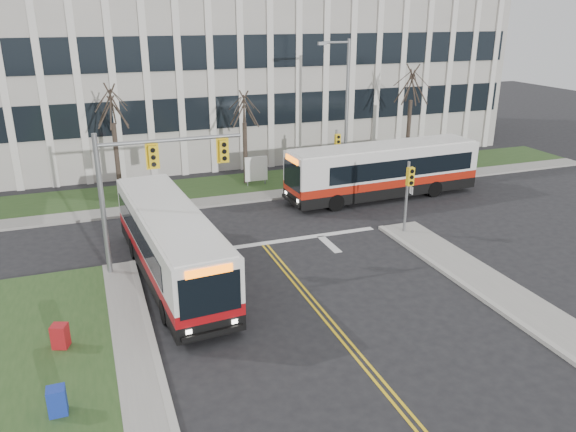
# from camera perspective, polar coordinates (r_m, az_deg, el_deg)

# --- Properties ---
(ground) EXTENTS (120.00, 120.00, 0.00)m
(ground) POSITION_cam_1_polar(r_m,az_deg,el_deg) (20.83, 4.54, -11.06)
(ground) COLOR black
(ground) RESTS_ON ground
(sidewalk_cross) EXTENTS (44.00, 1.60, 0.14)m
(sidewalk_cross) POSITION_cam_1_polar(r_m,az_deg,el_deg) (35.43, 1.74, 2.50)
(sidewalk_cross) COLOR #9E9B93
(sidewalk_cross) RESTS_ON ground
(building_lawn) EXTENTS (44.00, 5.00, 0.12)m
(building_lawn) POSITION_cam_1_polar(r_m,az_deg,el_deg) (37.93, 0.17, 3.69)
(building_lawn) COLOR #29461E
(building_lawn) RESTS_ON ground
(office_building) EXTENTS (40.00, 16.00, 12.00)m
(office_building) POSITION_cam_1_polar(r_m,az_deg,el_deg) (48.07, -4.95, 14.31)
(office_building) COLOR #B6B0A8
(office_building) RESTS_ON ground
(mast_arm_signal) EXTENTS (6.11, 0.38, 6.20)m
(mast_arm_signal) POSITION_cam_1_polar(r_m,az_deg,el_deg) (24.27, -14.65, 3.89)
(mast_arm_signal) COLOR slate
(mast_arm_signal) RESTS_ON ground
(signal_pole_near) EXTENTS (0.34, 0.39, 3.80)m
(signal_pole_near) POSITION_cam_1_polar(r_m,az_deg,el_deg) (28.61, 12.12, 2.85)
(signal_pole_near) COLOR slate
(signal_pole_near) RESTS_ON ground
(signal_pole_far) EXTENTS (0.34, 0.39, 3.80)m
(signal_pole_far) POSITION_cam_1_polar(r_m,az_deg,el_deg) (35.81, 4.96, 6.67)
(signal_pole_far) COLOR slate
(signal_pole_far) RESTS_ON ground
(streetlight) EXTENTS (2.15, 0.25, 9.20)m
(streetlight) POSITION_cam_1_polar(r_m,az_deg,el_deg) (36.36, 5.76, 11.17)
(streetlight) COLOR slate
(streetlight) RESTS_ON ground
(directory_sign) EXTENTS (1.50, 0.12, 2.00)m
(directory_sign) POSITION_cam_1_polar(r_m,az_deg,el_deg) (36.41, -3.26, 4.77)
(directory_sign) COLOR slate
(directory_sign) RESTS_ON ground
(tree_left) EXTENTS (1.80, 1.80, 7.70)m
(tree_left) POSITION_cam_1_polar(r_m,az_deg,el_deg) (34.57, -17.48, 10.44)
(tree_left) COLOR #42352B
(tree_left) RESTS_ON ground
(tree_mid) EXTENTS (1.80, 1.80, 6.82)m
(tree_mid) POSITION_cam_1_polar(r_m,az_deg,el_deg) (36.14, -4.48, 10.65)
(tree_mid) COLOR #42352B
(tree_mid) RESTS_ON ground
(tree_right) EXTENTS (1.80, 1.80, 8.25)m
(tree_right) POSITION_cam_1_polar(r_m,az_deg,el_deg) (40.70, 12.45, 12.77)
(tree_right) COLOR #42352B
(tree_right) RESTS_ON ground
(bus_main) EXTENTS (3.31, 11.50, 3.03)m
(bus_main) POSITION_cam_1_polar(r_m,az_deg,el_deg) (24.08, -11.83, -2.94)
(bus_main) COLOR silver
(bus_main) RESTS_ON ground
(bus_cross) EXTENTS (12.12, 3.16, 3.20)m
(bus_cross) POSITION_cam_1_polar(r_m,az_deg,el_deg) (34.60, 9.62, 4.44)
(bus_cross) COLOR silver
(bus_cross) RESTS_ON ground
(newspaper_box_blue) EXTENTS (0.50, 0.45, 0.95)m
(newspaper_box_blue) POSITION_cam_1_polar(r_m,az_deg,el_deg) (17.71, -22.38, -17.13)
(newspaper_box_blue) COLOR #162E9B
(newspaper_box_blue) RESTS_ON ground
(newspaper_box_red) EXTENTS (0.63, 0.60, 0.95)m
(newspaper_box_red) POSITION_cam_1_polar(r_m,az_deg,el_deg) (20.68, -22.11, -11.36)
(newspaper_box_red) COLOR #A21419
(newspaper_box_red) RESTS_ON ground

